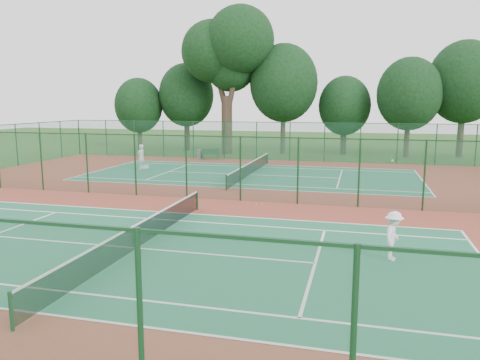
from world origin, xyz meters
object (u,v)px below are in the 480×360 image
object	(u,v)px
player_far	(141,157)
trash_bin	(200,154)
big_tree	(228,50)
kit_bag	(144,167)
bench	(210,154)
player_near	(394,236)

from	to	relation	value
player_far	trash_bin	distance (m)	8.11
big_tree	trash_bin	bearing A→B (deg)	-104.42
player_far	kit_bag	xyz separation A→B (m)	(-0.18, 0.80, -0.87)
player_far	bench	bearing A→B (deg)	174.02
trash_bin	kit_bag	distance (m)	7.38
player_far	kit_bag	distance (m)	1.20
player_near	kit_bag	world-z (taller)	player_near
player_near	player_far	distance (m)	24.85
bench	kit_bag	size ratio (longest dim) A/B	2.34
trash_bin	big_tree	bearing A→B (deg)	75.58
player_near	big_tree	distance (m)	34.83
player_far	trash_bin	world-z (taller)	player_far
kit_bag	big_tree	bearing A→B (deg)	51.20
player_near	trash_bin	xyz separation A→B (m)	(-15.65, 25.17, -0.40)
bench	big_tree	xyz separation A→B (m)	(0.25, 5.23, 9.82)
player_near	kit_bag	distance (m)	25.56
player_near	big_tree	world-z (taller)	big_tree
player_far	bench	world-z (taller)	player_far
bench	big_tree	world-z (taller)	big_tree
player_near	trash_bin	bearing A→B (deg)	45.97
player_far	big_tree	bearing A→B (deg)	-178.34
trash_bin	bench	world-z (taller)	bench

